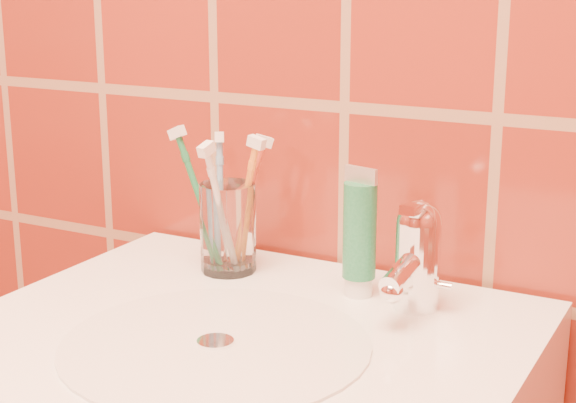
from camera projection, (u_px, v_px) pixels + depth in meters
The scene contains 8 objects.
glass_tumbler at pixel (228, 228), 1.04m from camera, with size 0.07×0.07×0.11m, color white.
toothpaste_tube at pixel (360, 236), 0.96m from camera, with size 0.04×0.04×0.15m.
faucet at pixel (416, 252), 0.92m from camera, with size 0.05×0.11×0.12m.
toothbrush_0 at pixel (245, 203), 1.05m from camera, with size 0.06×0.06×0.17m, color #B83E27, non-canonical shape.
toothbrush_1 at pixel (200, 200), 1.05m from camera, with size 0.09×0.03×0.18m, color #1D6F41, non-canonical shape.
toothbrush_2 at pixel (244, 205), 1.03m from camera, with size 0.06×0.03×0.17m, color orange, non-canonical shape.
toothbrush_3 at pixel (221, 210), 1.01m from camera, with size 0.03×0.07×0.17m, color silver, non-canonical shape.
toothbrush_4 at pixel (220, 202), 1.05m from camera, with size 0.04×0.05×0.17m, color #74A3CF, non-canonical shape.
Camera 1 is at (0.43, 0.25, 1.20)m, focal length 55.00 mm.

